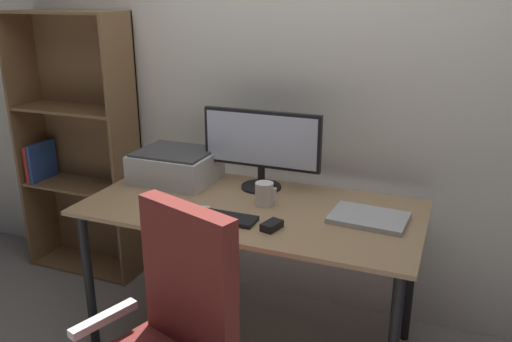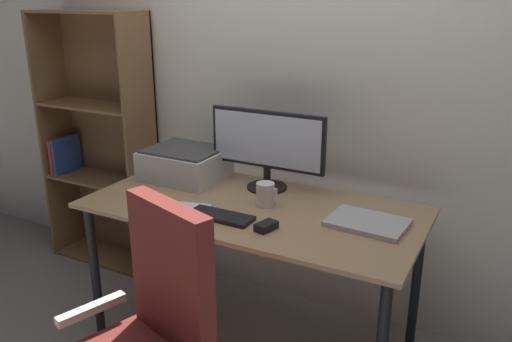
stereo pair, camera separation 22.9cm
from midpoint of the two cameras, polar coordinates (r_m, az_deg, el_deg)
The scene contains 11 objects.
ground_plane at distance 2.75m, azimuth 2.13°, elevation -18.26°, with size 12.00×12.00×0.00m, color gray.
back_wall at distance 2.73m, azimuth 7.57°, elevation 11.07°, with size 6.40×0.10×2.60m, color silver.
desk at distance 2.42m, azimuth 2.32°, elevation -5.67°, with size 1.54×0.75×0.74m.
monitor at distance 2.53m, azimuth 3.81°, elevation 2.93°, with size 0.60×0.20×0.39m.
keyboard at distance 2.25m, azimuth -0.97°, elevation -5.04°, with size 0.29×0.11×0.02m, color black.
mouse at distance 2.14m, azimuth 4.20°, elevation -6.12°, with size 0.06×0.10×0.03m, color black.
coffee_mug at distance 2.37m, azimuth 3.81°, elevation -2.61°, with size 0.10×0.08×0.11m.
laptop at distance 2.26m, azimuth 15.01°, elevation -5.55°, with size 0.32×0.23×0.02m, color #B7BABC.
printer at distance 2.73m, azimuth -5.44°, elevation 0.82°, with size 0.40×0.34×0.16m.
paper_sheet at distance 2.29m, azimuth -5.67°, elevation -4.86°, with size 0.21×0.30×0.00m, color white.
bookshelf at distance 3.36m, azimuth -14.84°, elevation 3.02°, with size 0.72×0.28×1.58m.
Camera 2 is at (1.05, -1.94, 1.65)m, focal length 36.45 mm.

